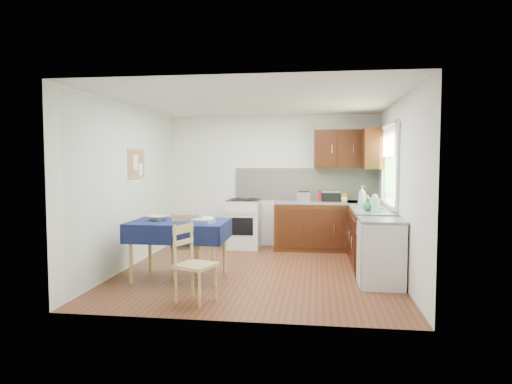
# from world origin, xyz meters

# --- Properties ---
(floor) EXTENTS (4.20, 4.20, 0.00)m
(floor) POSITION_xyz_m (0.00, 0.00, 0.00)
(floor) COLOR #532A16
(floor) RESTS_ON ground
(ceiling) EXTENTS (4.00, 4.20, 0.02)m
(ceiling) POSITION_xyz_m (0.00, 0.00, 2.50)
(ceiling) COLOR silver
(ceiling) RESTS_ON wall_back
(wall_back) EXTENTS (4.00, 0.02, 2.50)m
(wall_back) POSITION_xyz_m (0.00, 2.10, 1.25)
(wall_back) COLOR silver
(wall_back) RESTS_ON ground
(wall_front) EXTENTS (4.00, 0.02, 2.50)m
(wall_front) POSITION_xyz_m (0.00, -2.10, 1.25)
(wall_front) COLOR silver
(wall_front) RESTS_ON ground
(wall_left) EXTENTS (0.02, 4.20, 2.50)m
(wall_left) POSITION_xyz_m (-2.00, 0.00, 1.25)
(wall_left) COLOR silver
(wall_left) RESTS_ON ground
(wall_right) EXTENTS (0.02, 4.20, 2.50)m
(wall_right) POSITION_xyz_m (2.00, 0.00, 1.25)
(wall_right) COLOR silver
(wall_right) RESTS_ON ground
(base_cabinets) EXTENTS (1.90, 2.30, 0.86)m
(base_cabinets) POSITION_xyz_m (1.36, 1.26, 0.43)
(base_cabinets) COLOR #311808
(base_cabinets) RESTS_ON ground
(worktop_back) EXTENTS (1.90, 0.60, 0.04)m
(worktop_back) POSITION_xyz_m (1.05, 1.80, 0.88)
(worktop_back) COLOR slate
(worktop_back) RESTS_ON base_cabinets
(worktop_right) EXTENTS (0.60, 1.70, 0.04)m
(worktop_right) POSITION_xyz_m (1.70, 0.65, 0.88)
(worktop_right) COLOR slate
(worktop_right) RESTS_ON base_cabinets
(worktop_corner) EXTENTS (0.60, 0.60, 0.04)m
(worktop_corner) POSITION_xyz_m (1.70, 1.80, 0.88)
(worktop_corner) COLOR slate
(worktop_corner) RESTS_ON base_cabinets
(splashback) EXTENTS (2.70, 0.02, 0.60)m
(splashback) POSITION_xyz_m (0.65, 2.08, 1.20)
(splashback) COLOR beige
(splashback) RESTS_ON wall_back
(upper_cabinets) EXTENTS (1.20, 0.85, 0.70)m
(upper_cabinets) POSITION_xyz_m (1.52, 1.80, 1.85)
(upper_cabinets) COLOR #311808
(upper_cabinets) RESTS_ON wall_back
(stove) EXTENTS (0.60, 0.61, 0.92)m
(stove) POSITION_xyz_m (-0.50, 1.80, 0.46)
(stove) COLOR silver
(stove) RESTS_ON ground
(window) EXTENTS (0.04, 1.48, 1.26)m
(window) POSITION_xyz_m (1.97, 0.70, 1.65)
(window) COLOR #2B5A25
(window) RESTS_ON wall_right
(fridge) EXTENTS (0.58, 0.60, 0.89)m
(fridge) POSITION_xyz_m (1.70, -0.55, 0.44)
(fridge) COLOR silver
(fridge) RESTS_ON ground
(corkboard) EXTENTS (0.04, 0.62, 0.47)m
(corkboard) POSITION_xyz_m (-1.97, 0.30, 1.60)
(corkboard) COLOR #A58552
(corkboard) RESTS_ON wall_left
(dining_table) EXTENTS (1.33, 0.90, 0.81)m
(dining_table) POSITION_xyz_m (-1.03, -0.51, 0.70)
(dining_table) COLOR #101841
(dining_table) RESTS_ON ground
(chair_far) EXTENTS (0.52, 0.52, 0.92)m
(chair_far) POSITION_xyz_m (-0.98, -0.43, 0.49)
(chair_far) COLOR #A58552
(chair_far) RESTS_ON ground
(chair_near) EXTENTS (0.52, 0.52, 0.91)m
(chair_near) POSITION_xyz_m (-0.57, -1.50, 0.48)
(chair_near) COLOR #A58552
(chair_near) RESTS_ON ground
(toaster) EXTENTS (0.24, 0.15, 0.19)m
(toaster) POSITION_xyz_m (0.62, 1.77, 0.98)
(toaster) COLOR silver
(toaster) RESTS_ON worktop_back
(sandwich_press) EXTENTS (0.33, 0.29, 0.20)m
(sandwich_press) POSITION_xyz_m (1.11, 1.84, 1.00)
(sandwich_press) COLOR black
(sandwich_press) RESTS_ON worktop_back
(sauce_bottle) EXTENTS (0.05, 0.05, 0.21)m
(sauce_bottle) POSITION_xyz_m (0.91, 1.68, 1.00)
(sauce_bottle) COLOR #B50E15
(sauce_bottle) RESTS_ON worktop_back
(yellow_packet) EXTENTS (0.12, 0.09, 0.14)m
(yellow_packet) POSITION_xyz_m (1.36, 1.96, 0.97)
(yellow_packet) COLOR yellow
(yellow_packet) RESTS_ON worktop_back
(dish_rack) EXTENTS (0.42, 0.32, 0.20)m
(dish_rack) POSITION_xyz_m (1.67, 0.76, 0.92)
(dish_rack) COLOR gray
(dish_rack) RESTS_ON worktop_right
(kettle) EXTENTS (0.15, 0.15, 0.25)m
(kettle) POSITION_xyz_m (1.71, 0.28, 1.01)
(kettle) COLOR silver
(kettle) RESTS_ON worktop_right
(cup) EXTENTS (0.14, 0.14, 0.09)m
(cup) POSITION_xyz_m (1.35, 1.65, 0.95)
(cup) COLOR white
(cup) RESTS_ON worktop_back
(soap_bottle_a) EXTENTS (0.18, 0.18, 0.33)m
(soap_bottle_a) POSITION_xyz_m (1.60, 1.09, 1.06)
(soap_bottle_a) COLOR silver
(soap_bottle_a) RESTS_ON worktop_right
(soap_bottle_b) EXTENTS (0.11, 0.11, 0.18)m
(soap_bottle_b) POSITION_xyz_m (1.59, 1.17, 0.99)
(soap_bottle_b) COLOR #1E67B1
(soap_bottle_b) RESTS_ON worktop_right
(soap_bottle_c) EXTENTS (0.19, 0.19, 0.19)m
(soap_bottle_c) POSITION_xyz_m (1.61, 0.29, 0.99)
(soap_bottle_c) COLOR #227E3D
(soap_bottle_c) RESTS_ON worktop_right
(plate_bowl) EXTENTS (0.34, 0.34, 0.07)m
(plate_bowl) POSITION_xyz_m (-1.34, -0.49, 0.84)
(plate_bowl) COLOR beige
(plate_bowl) RESTS_ON dining_table
(book) EXTENTS (0.19, 0.24, 0.02)m
(book) POSITION_xyz_m (-0.78, -0.23, 0.82)
(book) COLOR white
(book) RESTS_ON dining_table
(spice_jar) EXTENTS (0.04, 0.04, 0.08)m
(spice_jar) POSITION_xyz_m (-0.91, -0.45, 0.85)
(spice_jar) COLOR green
(spice_jar) RESTS_ON dining_table
(tea_towel) EXTENTS (0.32, 0.28, 0.05)m
(tea_towel) POSITION_xyz_m (-0.65, -0.65, 0.83)
(tea_towel) COLOR #284493
(tea_towel) RESTS_ON dining_table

